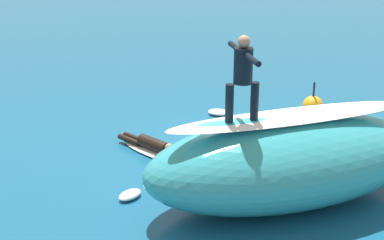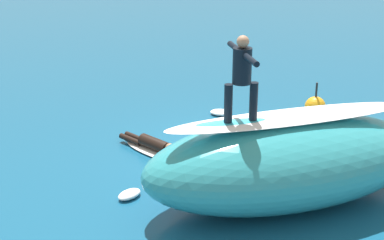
{
  "view_description": "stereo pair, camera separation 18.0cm",
  "coord_description": "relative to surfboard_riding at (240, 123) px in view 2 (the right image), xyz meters",
  "views": [
    {
      "loc": [
        6.58,
        11.64,
        5.93
      ],
      "look_at": [
        1.26,
        1.07,
        1.41
      ],
      "focal_mm": 54.91,
      "sensor_mm": 36.0,
      "label": 1
    },
    {
      "loc": [
        6.42,
        11.72,
        5.93
      ],
      "look_at": [
        1.26,
        1.07,
        1.41
      ],
      "focal_mm": 54.91,
      "sensor_mm": 36.0,
      "label": 2
    }
  ],
  "objects": [
    {
      "name": "ground_plane",
      "position": [
        -1.04,
        -2.74,
        -1.89
      ],
      "size": [
        120.0,
        120.0,
        0.0
      ],
      "primitive_type": "plane",
      "color": "#145175"
    },
    {
      "name": "wave_crest",
      "position": [
        -1.03,
        0.14,
        -0.97
      ],
      "size": [
        6.34,
        3.42,
        1.85
      ],
      "primitive_type": "ellipsoid",
      "rotation": [
        0.0,
        0.0,
        -0.14
      ],
      "color": "teal",
      "rests_on": "ground_plane"
    },
    {
      "name": "wave_foam_lip",
      "position": [
        -1.03,
        0.14,
        -0.0
      ],
      "size": [
        5.21,
        1.61,
        0.08
      ],
      "primitive_type": "ellipsoid",
      "rotation": [
        0.0,
        0.0,
        -0.14
      ],
      "color": "white",
      "rests_on": "wave_crest"
    },
    {
      "name": "surfboard_riding",
      "position": [
        0.0,
        0.0,
        0.0
      ],
      "size": [
        2.19,
        0.92,
        0.08
      ],
      "primitive_type": "ellipsoid",
      "rotation": [
        0.0,
        0.0,
        -0.21
      ],
      "color": "#33B2D1",
      "rests_on": "wave_crest"
    },
    {
      "name": "surfer_riding",
      "position": [
        0.0,
        0.0,
        1.01
      ],
      "size": [
        0.65,
        1.55,
        1.66
      ],
      "rotation": [
        0.0,
        0.0,
        -0.21
      ],
      "color": "black",
      "rests_on": "surfboard_riding"
    },
    {
      "name": "surfboard_paddling",
      "position": [
        0.43,
        -3.34,
        -1.85
      ],
      "size": [
        1.21,
        2.05,
        0.09
      ],
      "primitive_type": "ellipsoid",
      "rotation": [
        0.0,
        0.0,
        1.93
      ],
      "color": "silver",
      "rests_on": "ground_plane"
    },
    {
      "name": "surfer_paddling",
      "position": [
        0.48,
        -3.47,
        -1.66
      ],
      "size": [
        0.86,
        1.77,
        0.33
      ],
      "rotation": [
        0.0,
        0.0,
        1.93
      ],
      "color": "black",
      "rests_on": "surfboard_paddling"
    },
    {
      "name": "buoy_marker",
      "position": [
        -4.69,
        -3.7,
        -1.58
      ],
      "size": [
        0.6,
        0.6,
        1.02
      ],
      "color": "orange",
      "rests_on": "ground_plane"
    },
    {
      "name": "foam_patch_mid",
      "position": [
        1.79,
        -1.45,
        -1.81
      ],
      "size": [
        0.66,
        0.55,
        0.15
      ],
      "primitive_type": "ellipsoid",
      "rotation": [
        0.0,
        0.0,
        0.44
      ],
      "color": "white",
      "rests_on": "ground_plane"
    },
    {
      "name": "foam_patch_far",
      "position": [
        -2.33,
        -5.01,
        -1.81
      ],
      "size": [
        0.75,
        0.73,
        0.15
      ],
      "primitive_type": "ellipsoid",
      "rotation": [
        0.0,
        0.0,
        2.42
      ],
      "color": "white",
      "rests_on": "ground_plane"
    }
  ]
}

